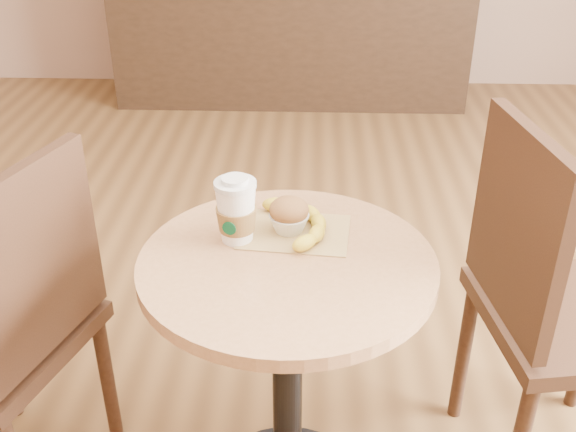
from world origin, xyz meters
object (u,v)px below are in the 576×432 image
object	(u,v)px
chair_right	(553,302)
banana	(296,223)
coffee_cup	(236,212)
chair_left	(8,329)
cafe_table	(287,349)
muffin	(289,215)

from	to	relation	value
chair_right	banana	size ratio (longest dim) A/B	4.26
coffee_cup	banana	distance (m)	0.14
chair_right	banana	distance (m)	0.66
chair_left	coffee_cup	xyz separation A→B (m)	(0.54, 0.05, 0.29)
cafe_table	coffee_cup	xyz separation A→B (m)	(-0.11, 0.07, 0.31)
cafe_table	banana	xyz separation A→B (m)	(0.02, 0.12, 0.26)
chair_left	chair_right	xyz separation A→B (m)	(1.29, 0.13, 0.02)
cafe_table	banana	distance (m)	0.29
chair_left	coffee_cup	size ratio (longest dim) A/B	6.31
muffin	banana	xyz separation A→B (m)	(0.02, 0.01, -0.02)
chair_right	cafe_table	bearing A→B (deg)	94.75
cafe_table	chair_left	xyz separation A→B (m)	(-0.65, 0.03, 0.02)
banana	coffee_cup	bearing A→B (deg)	-178.77
cafe_table	coffee_cup	size ratio (longest dim) A/B	4.97
chair_left	chair_right	size ratio (longest dim) A/B	0.96
banana	chair_left	bearing A→B (deg)	170.08
muffin	banana	bearing A→B (deg)	19.73
cafe_table	chair_left	bearing A→B (deg)	177.75
chair_left	banana	size ratio (longest dim) A/B	4.10
coffee_cup	muffin	bearing A→B (deg)	33.38
chair_right	muffin	distance (m)	0.68
chair_left	muffin	xyz separation A→B (m)	(0.65, 0.09, 0.27)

